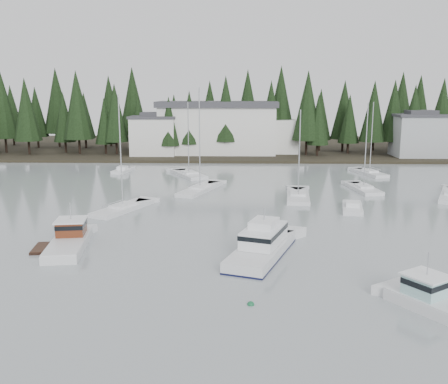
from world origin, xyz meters
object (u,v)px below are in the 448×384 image
(harbor_inn, at_px, (227,128))
(sailboat_1, at_px, (189,175))
(house_west, at_px, (154,135))
(sailboat_9, at_px, (363,190))
(house_east_a, at_px, (420,134))
(sailboat_4, at_px, (369,174))
(sailboat_10, at_px, (200,190))
(lobster_boat_teal, at_px, (441,305))
(sailboat_0, at_px, (123,210))
(sailboat_2, at_px, (298,197))
(runabout_3, at_px, (123,171))
(runabout_1, at_px, (352,209))
(cabin_cruiser_center, at_px, (262,247))
(lobster_boat_brown, at_px, (68,242))

(harbor_inn, distance_m, sailboat_1, 27.81)
(house_west, distance_m, sailboat_9, 49.30)
(house_east_a, height_order, harbor_inn, harbor_inn)
(house_east_a, relative_size, harbor_inn, 0.36)
(sailboat_9, bearing_deg, house_east_a, -37.01)
(sailboat_4, xyz_separation_m, sailboat_10, (-26.95, -14.55, 0.00))
(lobster_boat_teal, height_order, sailboat_9, sailboat_9)
(sailboat_0, distance_m, sailboat_4, 43.75)
(sailboat_0, relative_size, sailboat_10, 0.94)
(sailboat_0, height_order, sailboat_2, sailboat_0)
(runabout_3, bearing_deg, sailboat_4, -81.56)
(sailboat_9, distance_m, runabout_1, 12.57)
(cabin_cruiser_center, distance_m, sailboat_2, 23.80)
(house_west, bearing_deg, sailboat_10, -71.19)
(sailboat_0, relative_size, sailboat_1, 1.11)
(house_east_a, bearing_deg, house_west, 178.94)
(runabout_1, bearing_deg, runabout_3, 61.57)
(house_west, relative_size, lobster_boat_teal, 1.26)
(sailboat_1, relative_size, sailboat_9, 0.99)
(sailboat_4, distance_m, runabout_3, 41.27)
(lobster_boat_brown, bearing_deg, sailboat_0, -14.85)
(harbor_inn, xyz_separation_m, sailboat_1, (-5.65, -26.63, -5.72))
(cabin_cruiser_center, bearing_deg, sailboat_9, -9.18)
(sailboat_10, bearing_deg, sailboat_0, 165.21)
(runabout_3, bearing_deg, harbor_inn, -26.53)
(lobster_boat_brown, distance_m, runabout_3, 41.63)
(house_west, relative_size, cabin_cruiser_center, 0.85)
(lobster_boat_brown, bearing_deg, house_east_a, -48.61)
(sailboat_9, xyz_separation_m, sailboat_10, (-22.57, -0.85, 0.01))
(house_east_a, xyz_separation_m, harbor_inn, (-38.96, 4.34, 0.87))
(sailboat_0, bearing_deg, runabout_1, -64.81)
(lobster_boat_brown, bearing_deg, sailboat_2, -54.64)
(lobster_boat_brown, bearing_deg, cabin_cruiser_center, -103.72)
(lobster_boat_brown, relative_size, runabout_3, 1.67)
(sailboat_10, bearing_deg, sailboat_4, -41.98)
(house_east_a, distance_m, sailboat_1, 50.10)
(cabin_cruiser_center, bearing_deg, sailboat_4, -5.82)
(house_west, distance_m, sailboat_0, 47.71)
(lobster_boat_teal, height_order, sailboat_10, sailboat_10)
(house_east_a, xyz_separation_m, sailboat_10, (-41.88, -34.59, -4.83))
(house_east_a, relative_size, runabout_1, 1.73)
(runabout_1, bearing_deg, house_east_a, -16.40)
(sailboat_9, bearing_deg, sailboat_10, 84.94)
(lobster_boat_brown, relative_size, runabout_1, 1.45)
(house_west, height_order, sailboat_1, sailboat_1)
(harbor_inn, height_order, sailboat_2, harbor_inn)
(sailboat_0, distance_m, sailboat_9, 33.09)
(sailboat_2, distance_m, runabout_3, 33.78)
(house_east_a, distance_m, lobster_boat_teal, 76.75)
(lobster_boat_brown, height_order, sailboat_1, sailboat_1)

